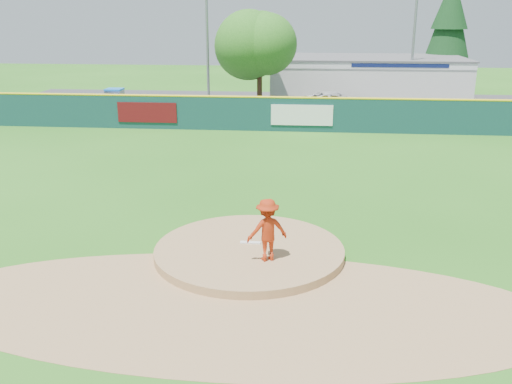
# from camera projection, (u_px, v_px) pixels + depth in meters

# --- Properties ---
(ground) EXTENTS (120.00, 120.00, 0.00)m
(ground) POSITION_uv_depth(u_px,v_px,m) (249.00, 255.00, 16.61)
(ground) COLOR #286B19
(ground) RESTS_ON ground
(pitchers_mound) EXTENTS (5.50, 5.50, 0.50)m
(pitchers_mound) POSITION_uv_depth(u_px,v_px,m) (249.00, 255.00, 16.61)
(pitchers_mound) COLOR #9E774C
(pitchers_mound) RESTS_ON ground
(pitching_rubber) EXTENTS (0.60, 0.15, 0.04)m
(pitching_rubber) POSITION_uv_depth(u_px,v_px,m) (250.00, 243.00, 16.81)
(pitching_rubber) COLOR white
(pitching_rubber) RESTS_ON pitchers_mound
(infield_dirt_arc) EXTENTS (15.40, 15.40, 0.01)m
(infield_dirt_arc) POSITION_uv_depth(u_px,v_px,m) (236.00, 305.00, 13.76)
(infield_dirt_arc) COLOR #9E774C
(infield_dirt_arc) RESTS_ON ground
(parking_lot) EXTENTS (44.00, 16.00, 0.02)m
(parking_lot) POSITION_uv_depth(u_px,v_px,m) (289.00, 107.00, 42.21)
(parking_lot) COLOR #38383A
(parking_lot) RESTS_ON ground
(pitcher) EXTENTS (1.29, 1.03, 1.75)m
(pitcher) POSITION_uv_depth(u_px,v_px,m) (267.00, 230.00, 15.46)
(pitcher) COLOR #A72A0E
(pitcher) RESTS_ON pitchers_mound
(van) EXTENTS (5.34, 3.81, 1.35)m
(van) POSITION_uv_depth(u_px,v_px,m) (336.00, 101.00, 40.42)
(van) COLOR silver
(van) RESTS_ON parking_lot
(pool_building_grp) EXTENTS (15.20, 8.20, 3.31)m
(pool_building_grp) POSITION_uv_depth(u_px,v_px,m) (366.00, 78.00, 45.89)
(pool_building_grp) COLOR silver
(pool_building_grp) RESTS_ON ground
(fence_banners) EXTENTS (12.84, 0.04, 1.20)m
(fence_banners) POSITION_uv_depth(u_px,v_px,m) (223.00, 114.00, 33.62)
(fence_banners) COLOR #5D0D11
(fence_banners) RESTS_ON ground
(playground_slide) EXTENTS (1.11, 3.13, 1.73)m
(playground_slide) POSITION_uv_depth(u_px,v_px,m) (115.00, 101.00, 39.15)
(playground_slide) COLOR #1B7CE8
(playground_slide) RESTS_ON ground
(outfield_fence) EXTENTS (40.00, 0.14, 2.07)m
(outfield_fence) POSITION_uv_depth(u_px,v_px,m) (283.00, 113.00, 33.35)
(outfield_fence) COLOR #123C3C
(outfield_fence) RESTS_ON ground
(deciduous_tree) EXTENTS (5.60, 5.60, 7.36)m
(deciduous_tree) POSITION_uv_depth(u_px,v_px,m) (260.00, 45.00, 39.12)
(deciduous_tree) COLOR #382314
(deciduous_tree) RESTS_ON ground
(conifer_tree) EXTENTS (4.40, 4.40, 9.50)m
(conifer_tree) POSITION_uv_depth(u_px,v_px,m) (449.00, 27.00, 47.86)
(conifer_tree) COLOR #382314
(conifer_tree) RESTS_ON ground
(light_pole_left) EXTENTS (1.75, 0.25, 11.00)m
(light_pole_left) POSITION_uv_depth(u_px,v_px,m) (207.00, 22.00, 40.93)
(light_pole_left) COLOR gray
(light_pole_left) RESTS_ON ground
(light_pole_right) EXTENTS (1.75, 0.25, 10.00)m
(light_pole_right) POSITION_uv_depth(u_px,v_px,m) (414.00, 29.00, 41.59)
(light_pole_right) COLOR gray
(light_pole_right) RESTS_ON ground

